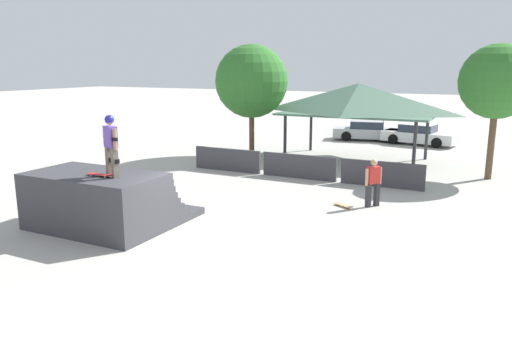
{
  "coord_description": "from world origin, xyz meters",
  "views": [
    {
      "loc": [
        7.48,
        -11.52,
        4.8
      ],
      "look_at": [
        -0.36,
        4.18,
        0.94
      ],
      "focal_mm": 35.0,
      "sensor_mm": 36.0,
      "label": 1
    }
  ],
  "objects": [
    {
      "name": "skateboard_on_ground",
      "position": [
        2.75,
        4.79,
        0.06
      ],
      "size": [
        0.78,
        0.54,
        0.09
      ],
      "rotation": [
        0.0,
        0.0,
        5.79
      ],
      "color": "red",
      "rests_on": "ground"
    },
    {
      "name": "skateboard_on_deck",
      "position": [
        -2.72,
        -1.05,
        1.77
      ],
      "size": [
        0.85,
        0.24,
        0.09
      ],
      "rotation": [
        0.0,
        0.0,
        0.04
      ],
      "color": "silver",
      "rests_on": "quarter_pipe_ramp"
    },
    {
      "name": "quarter_pipe_ramp",
      "position": [
        -3.21,
        -0.53,
        0.77
      ],
      "size": [
        4.07,
        3.92,
        1.71
      ],
      "color": "#38383D",
      "rests_on": "ground"
    },
    {
      "name": "barrier_fence",
      "position": [
        -0.35,
        8.35,
        0.53
      ],
      "size": [
        10.57,
        0.12,
        1.05
      ],
      "color": "#3D3D42",
      "rests_on": "ground"
    },
    {
      "name": "tree_far_back",
      "position": [
        -4.64,
        12.24,
        4.0
      ],
      "size": [
        3.84,
        3.84,
        5.93
      ],
      "color": "brown",
      "rests_on": "ground"
    },
    {
      "name": "tree_beside_pavilion",
      "position": [
        7.06,
        11.9,
        4.15
      ],
      "size": [
        3.14,
        3.14,
        5.74
      ],
      "color": "brown",
      "rests_on": "ground"
    },
    {
      "name": "bystander_walking",
      "position": [
        3.61,
        5.31,
        0.93
      ],
      "size": [
        0.5,
        0.6,
        1.68
      ],
      "rotation": [
        0.0,
        0.0,
        4.05
      ],
      "color": "#2D2D33",
      "rests_on": "ground"
    },
    {
      "name": "pavilion_shelter",
      "position": [
        0.72,
        13.63,
        3.15
      ],
      "size": [
        7.53,
        4.45,
        3.95
      ],
      "color": "#2D2D33",
      "rests_on": "ground"
    },
    {
      "name": "ground_plane",
      "position": [
        0.0,
        0.0,
        0.0
      ],
      "size": [
        160.0,
        160.0,
        0.0
      ],
      "primitive_type": "plane",
      "color": "#ADA8A0"
    },
    {
      "name": "parked_car_silver",
      "position": [
        -0.49,
        21.05,
        0.6
      ],
      "size": [
        4.8,
        2.61,
        1.27
      ],
      "rotation": [
        0.0,
        0.0,
        0.2
      ],
      "color": "#A8AAAF",
      "rests_on": "ground"
    },
    {
      "name": "parked_car_white",
      "position": [
        2.78,
        20.6,
        0.6
      ],
      "size": [
        4.63,
        2.46,
        1.27
      ],
      "rotation": [
        0.0,
        0.0,
        -0.18
      ],
      "color": "silver",
      "rests_on": "ground"
    },
    {
      "name": "skater_on_deck",
      "position": [
        -2.39,
        -0.92,
        2.72
      ],
      "size": [
        0.75,
        0.45,
        1.76
      ],
      "rotation": [
        0.0,
        0.0,
        -0.41
      ],
      "color": "#6B6051",
      "rests_on": "quarter_pipe_ramp"
    }
  ]
}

